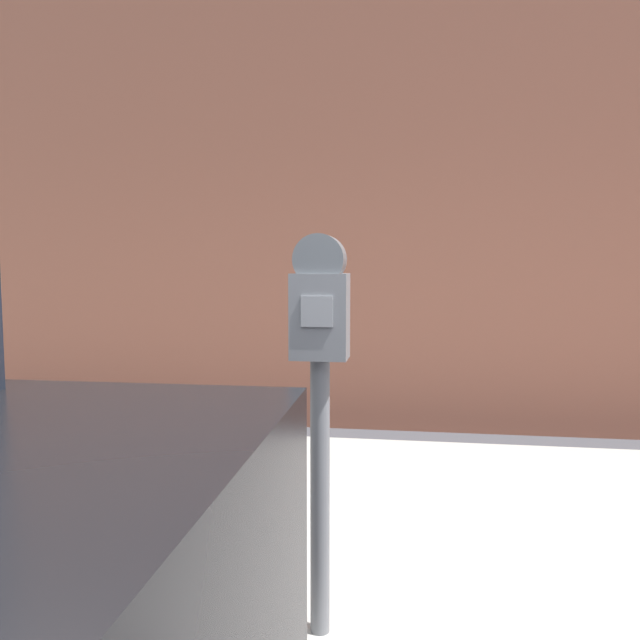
% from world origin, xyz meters
% --- Properties ---
extents(sidewalk, '(24.00, 2.80, 0.13)m').
position_xyz_m(sidewalk, '(0.00, 2.20, 0.06)').
color(sidewalk, '#ADAAA3').
rests_on(sidewalk, ground_plane).
extents(building_facade, '(24.00, 0.30, 6.75)m').
position_xyz_m(building_facade, '(0.00, 4.50, 3.37)').
color(building_facade, '#935642').
rests_on(building_facade, ground_plane).
extents(parking_meter, '(0.20, 0.15, 1.42)m').
position_xyz_m(parking_meter, '(0.13, 1.08, 1.12)').
color(parking_meter, slate).
rests_on(parking_meter, sidewalk).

